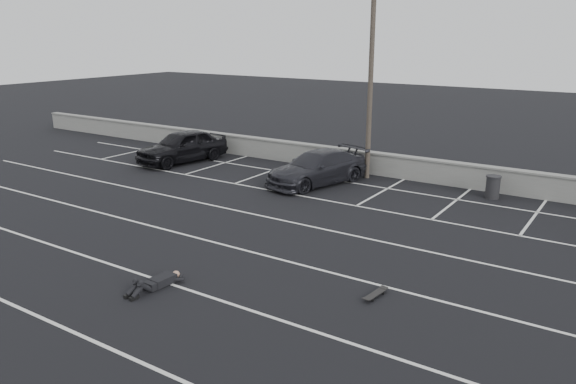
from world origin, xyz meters
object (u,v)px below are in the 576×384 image
Objects in this scene: car_left at (182,146)px; utility_pole at (370,84)px; car_right at (317,168)px; skateboard at (375,294)px; trash_bin at (493,187)px; person at (163,277)px.

car_left is 10.21m from utility_pole.
car_right is 11.09m from skateboard.
trash_bin is 10.67m from skateboard.
utility_pole reaches higher than car_left.
utility_pole is 6.82m from trash_bin.
car_right reaches higher than trash_bin.
skateboard is (14.81, -8.61, -0.75)m from car_left.
person is (1.82, -11.12, -0.50)m from car_right.
skateboard is at bearing -35.35° from car_right.
car_right is at bearing -164.47° from trash_bin.
skateboard is (6.85, -8.70, -0.65)m from car_right.
utility_pole reaches higher than person.
skateboard is at bearing -91.10° from trash_bin.
car_right is 2.21× the size of person.
utility_pole is at bearing 23.98° from car_left.
car_left is at bearing 156.68° from skateboard.
car_left reaches higher than car_right.
person is 2.81× the size of skateboard.
skateboard is at bearing -63.35° from utility_pole.
car_right is (7.96, 0.09, -0.10)m from car_left.
car_left is at bearing -172.22° from trash_bin.
car_right is 0.59× the size of utility_pole.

